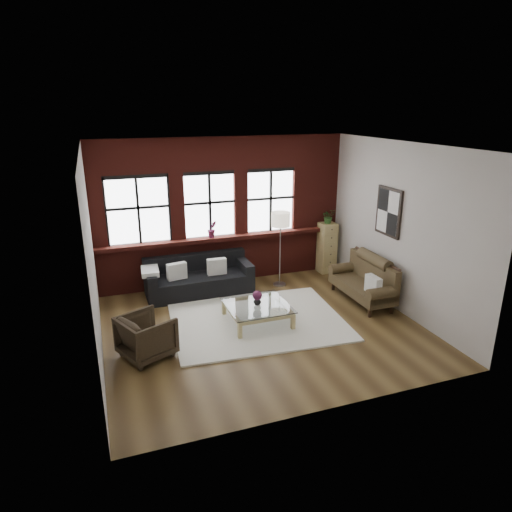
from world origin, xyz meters
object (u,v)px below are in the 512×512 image
object	(u,v)px
vase	(257,301)
drawer_chest	(327,248)
vintage_settee	(362,281)
armchair	(147,336)
floor_lamp	(280,246)
dark_sofa	(199,276)
coffee_table	(257,314)

from	to	relation	value
vase	drawer_chest	world-z (taller)	drawer_chest
vintage_settee	vase	xyz separation A→B (m)	(-2.33, -0.21, -0.01)
armchair	vase	world-z (taller)	armchair
armchair	floor_lamp	size ratio (longest dim) A/B	0.42
dark_sofa	vase	distance (m)	1.86
dark_sofa	coffee_table	size ratio (longest dim) A/B	1.99
drawer_chest	vintage_settee	bearing A→B (deg)	-94.61
coffee_table	vase	size ratio (longest dim) A/B	7.39
vintage_settee	coffee_table	world-z (taller)	vintage_settee
vintage_settee	floor_lamp	world-z (taller)	floor_lamp
vintage_settee	drawer_chest	bearing A→B (deg)	85.39
dark_sofa	drawer_chest	world-z (taller)	drawer_chest
dark_sofa	vase	size ratio (longest dim) A/B	14.72
floor_lamp	vintage_settee	bearing A→B (deg)	-47.94
armchair	drawer_chest	xyz separation A→B (m)	(4.51, 2.50, 0.25)
vintage_settee	coffee_table	bearing A→B (deg)	-174.72
armchair	floor_lamp	distance (m)	3.81
armchair	floor_lamp	xyz separation A→B (m)	(3.14, 2.08, 0.55)
coffee_table	vase	bearing A→B (deg)	-45.00
drawer_chest	floor_lamp	size ratio (longest dim) A/B	0.66
coffee_table	floor_lamp	bearing A→B (deg)	55.26
coffee_table	vase	xyz separation A→B (m)	(0.00, -0.00, 0.26)
vintage_settee	drawer_chest	world-z (taller)	drawer_chest
drawer_chest	armchair	bearing A→B (deg)	-151.01
vintage_settee	coffee_table	size ratio (longest dim) A/B	1.50
armchair	dark_sofa	bearing A→B (deg)	-55.53
vase	drawer_chest	bearing A→B (deg)	38.94
dark_sofa	drawer_chest	bearing A→B (deg)	4.93
drawer_chest	floor_lamp	bearing A→B (deg)	-163.15
dark_sofa	vase	world-z (taller)	dark_sofa
coffee_table	armchair	bearing A→B (deg)	-166.12
coffee_table	drawer_chest	xyz separation A→B (m)	(2.47, 2.00, 0.42)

